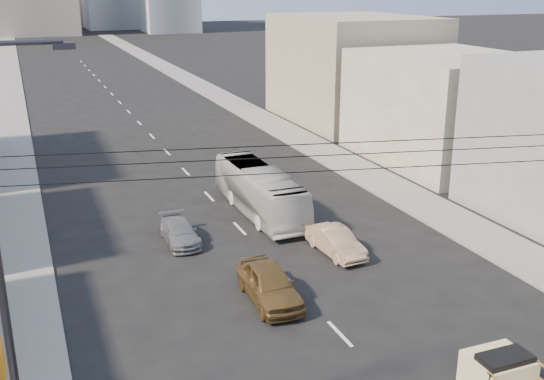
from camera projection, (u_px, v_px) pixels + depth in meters
sidewalk_left at (9, 97)px, 75.34m from camera, size 3.50×180.00×0.12m
sidewalk_right at (200, 86)px, 83.63m from camera, size 3.50×180.00×0.12m
lane_dashes at (134, 117)px, 64.50m from camera, size 0.15×104.00×0.01m
city_bus at (260, 190)px, 37.39m from camera, size 2.43×10.02×2.78m
sedan_brown at (269, 284)px, 27.15m from camera, size 2.02×4.71×1.58m
sedan_tan at (336, 242)px, 31.92m from camera, size 1.68×4.10×1.32m
sedan_grey at (180, 232)px, 33.35m from camera, size 1.72×4.05×1.16m
streetlamp_left at (4, 272)px, 15.24m from camera, size 2.36×0.25×12.00m
overhead_wires at (470, 150)px, 16.27m from camera, size 23.01×5.02×0.72m
bldg_right_mid at (448, 108)px, 48.07m from camera, size 11.00×14.00×8.00m
bldg_right_far at (352, 69)px, 62.05m from camera, size 12.00×16.00×10.00m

